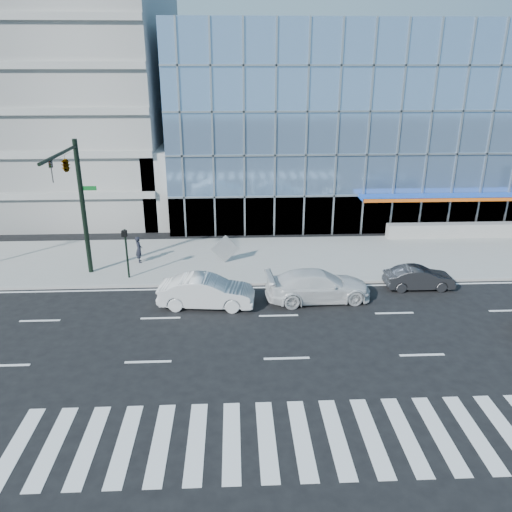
# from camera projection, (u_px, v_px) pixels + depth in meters

# --- Properties ---
(ground) EXTENTS (160.00, 160.00, 0.00)m
(ground) POSITION_uv_depth(u_px,v_px,m) (279.00, 316.00, 25.46)
(ground) COLOR black
(ground) RESTS_ON ground
(sidewalk) EXTENTS (120.00, 8.00, 0.15)m
(sidewalk) POSITION_uv_depth(u_px,v_px,m) (268.00, 258.00, 32.91)
(sidewalk) COLOR gray
(sidewalk) RESTS_ON ground
(theatre_building) EXTENTS (42.00, 26.00, 15.00)m
(theatre_building) POSITION_uv_depth(u_px,v_px,m) (402.00, 116.00, 47.68)
(theatre_building) COLOR #7599C4
(theatre_building) RESTS_ON ground
(parking_garage) EXTENTS (24.00, 24.00, 20.00)m
(parking_garage) POSITION_uv_depth(u_px,v_px,m) (36.00, 89.00, 45.33)
(parking_garage) COLOR gray
(parking_garage) RESTS_ON ground
(ramp_block) EXTENTS (6.00, 8.00, 6.00)m
(ramp_block) POSITION_uv_depth(u_px,v_px,m) (187.00, 182.00, 40.95)
(ramp_block) COLOR gray
(ramp_block) RESTS_ON ground
(traffic_signal) EXTENTS (1.14, 5.74, 8.00)m
(traffic_signal) POSITION_uv_depth(u_px,v_px,m) (71.00, 180.00, 27.07)
(traffic_signal) COLOR black
(traffic_signal) RESTS_ON sidewalk
(ped_signal_post) EXTENTS (0.30, 0.33, 3.00)m
(ped_signal_post) POSITION_uv_depth(u_px,v_px,m) (126.00, 246.00, 28.95)
(ped_signal_post) COLOR black
(ped_signal_post) RESTS_ON sidewalk
(white_suv) EXTENTS (5.86, 2.77, 1.65)m
(white_suv) POSITION_uv_depth(u_px,v_px,m) (318.00, 286.00, 26.95)
(white_suv) COLOR silver
(white_suv) RESTS_ON ground
(white_sedan) EXTENTS (5.16, 2.23, 1.65)m
(white_sedan) POSITION_uv_depth(u_px,v_px,m) (206.00, 292.00, 26.23)
(white_sedan) COLOR silver
(white_sedan) RESTS_ON ground
(dark_sedan) EXTENTS (3.90, 1.36, 1.28)m
(dark_sedan) POSITION_uv_depth(u_px,v_px,m) (419.00, 278.00, 28.39)
(dark_sedan) COLOR black
(dark_sedan) RESTS_ON ground
(pedestrian) EXTENTS (0.56, 0.71, 1.71)m
(pedestrian) POSITION_uv_depth(u_px,v_px,m) (139.00, 249.00, 31.76)
(pedestrian) COLOR black
(pedestrian) RESTS_ON sidewalk
(tilted_panel) EXTENTS (1.81, 0.39, 1.83)m
(tilted_panel) POSITION_uv_depth(u_px,v_px,m) (225.00, 249.00, 31.67)
(tilted_panel) COLOR gray
(tilted_panel) RESTS_ON sidewalk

